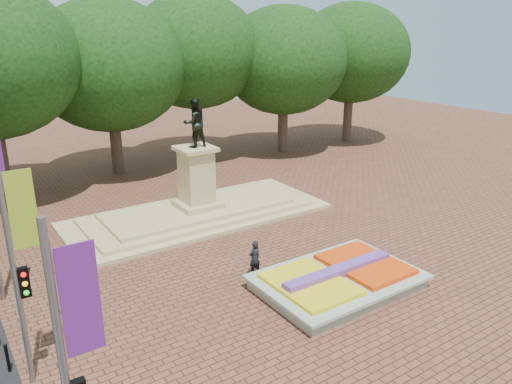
{
  "coord_description": "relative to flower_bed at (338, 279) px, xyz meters",
  "views": [
    {
      "loc": [
        -11.52,
        -14.78,
        10.01
      ],
      "look_at": [
        1.33,
        4.32,
        2.2
      ],
      "focal_mm": 35.0,
      "sensor_mm": 36.0,
      "label": 1
    }
  ],
  "objects": [
    {
      "name": "flower_bed",
      "position": [
        0.0,
        0.0,
        0.0
      ],
      "size": [
        6.3,
        4.3,
        0.91
      ],
      "color": "gray",
      "rests_on": "ground"
    },
    {
      "name": "bollard_row",
      "position": [
        -11.73,
        0.5,
        0.15
      ],
      "size": [
        0.12,
        13.12,
        0.98
      ],
      "color": "black",
      "rests_on": "ground"
    },
    {
      "name": "monument",
      "position": [
        -1.03,
        10.0,
        0.5
      ],
      "size": [
        14.0,
        6.0,
        6.4
      ],
      "color": "tan",
      "rests_on": "ground"
    },
    {
      "name": "tree_row_back",
      "position": [
        1.31,
        20.0,
        6.29
      ],
      "size": [
        44.8,
        8.8,
        10.43
      ],
      "color": "#39261F",
      "rests_on": "ground"
    },
    {
      "name": "banner_poles",
      "position": [
        -11.1,
        0.69,
        3.5
      ],
      "size": [
        0.88,
        11.17,
        7.0
      ],
      "color": "slate",
      "rests_on": "ground"
    },
    {
      "name": "pedestrian",
      "position": [
        -2.19,
        2.72,
        0.41
      ],
      "size": [
        0.61,
        0.43,
        1.57
      ],
      "primitive_type": "imported",
      "rotation": [
        0.0,
        0.0,
        3.25
      ],
      "color": "black",
      "rests_on": "ground"
    },
    {
      "name": "ground",
      "position": [
        -1.03,
        2.0,
        -0.38
      ],
      "size": [
        90.0,
        90.0,
        0.0
      ],
      "primitive_type": "plane",
      "color": "brown",
      "rests_on": "ground"
    }
  ]
}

